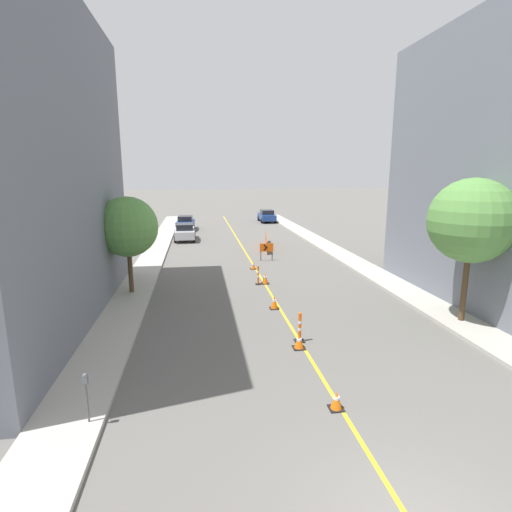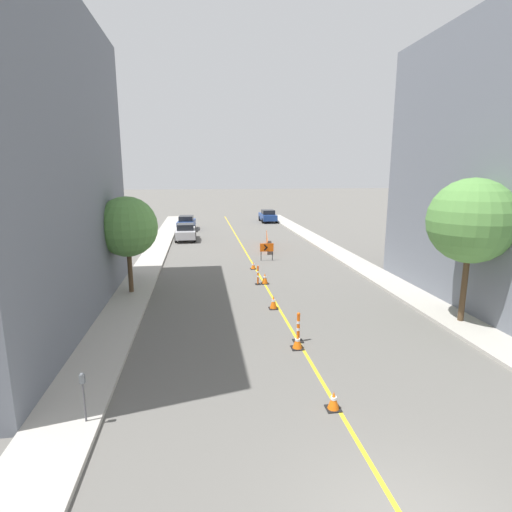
{
  "view_description": "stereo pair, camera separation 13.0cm",
  "coord_description": "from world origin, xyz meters",
  "px_view_note": "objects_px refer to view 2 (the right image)",
  "views": [
    {
      "loc": [
        -3.73,
        -5.39,
        6.35
      ],
      "look_at": [
        -0.05,
        19.77,
        1.0
      ],
      "focal_mm": 28.0,
      "sensor_mm": 36.0,
      "label": 1
    },
    {
      "loc": [
        -3.6,
        -5.41,
        6.35
      ],
      "look_at": [
        -0.05,
        19.77,
        1.0
      ],
      "focal_mm": 28.0,
      "sensor_mm": 36.0,
      "label": 2
    }
  ],
  "objects_px": {
    "parked_car_curb_near": "(186,232)",
    "parked_car_curb_mid": "(186,223)",
    "parked_car_curb_far": "(268,216)",
    "parking_meter_near_curb": "(83,387)",
    "traffic_cone_third": "(273,302)",
    "delineator_post_front": "(298,329)",
    "traffic_cone_second": "(297,342)",
    "traffic_cone_fourth": "(265,278)",
    "arrow_barricade_primary": "(267,248)",
    "street_tree_right_near": "(471,221)",
    "street_tree_left_near": "(127,227)",
    "traffic_cone_fifth": "(253,266)",
    "delineator_post_rear": "(258,276)",
    "traffic_cone_nearest": "(334,401)"
  },
  "relations": [
    {
      "from": "arrow_barricade_primary",
      "to": "parked_car_curb_mid",
      "type": "distance_m",
      "value": 18.15
    },
    {
      "from": "traffic_cone_nearest",
      "to": "traffic_cone_third",
      "type": "height_order",
      "value": "traffic_cone_third"
    },
    {
      "from": "parked_car_curb_far",
      "to": "street_tree_left_near",
      "type": "height_order",
      "value": "street_tree_left_near"
    },
    {
      "from": "traffic_cone_second",
      "to": "traffic_cone_fourth",
      "type": "relative_size",
      "value": 0.84
    },
    {
      "from": "delineator_post_front",
      "to": "parked_car_curb_mid",
      "type": "relative_size",
      "value": 0.27
    },
    {
      "from": "traffic_cone_third",
      "to": "parked_car_curb_near",
      "type": "height_order",
      "value": "parked_car_curb_near"
    },
    {
      "from": "traffic_cone_third",
      "to": "traffic_cone_fifth",
      "type": "height_order",
      "value": "traffic_cone_third"
    },
    {
      "from": "traffic_cone_fifth",
      "to": "arrow_barricade_primary",
      "type": "height_order",
      "value": "arrow_barricade_primary"
    },
    {
      "from": "traffic_cone_fourth",
      "to": "parked_car_curb_near",
      "type": "bearing_deg",
      "value": 107.36
    },
    {
      "from": "traffic_cone_fourth",
      "to": "parked_car_curb_mid",
      "type": "relative_size",
      "value": 0.14
    },
    {
      "from": "traffic_cone_nearest",
      "to": "parked_car_curb_near",
      "type": "bearing_deg",
      "value": 99.61
    },
    {
      "from": "traffic_cone_fourth",
      "to": "parking_meter_near_curb",
      "type": "relative_size",
      "value": 0.48
    },
    {
      "from": "delineator_post_rear",
      "to": "street_tree_right_near",
      "type": "height_order",
      "value": "street_tree_right_near"
    },
    {
      "from": "parked_car_curb_mid",
      "to": "parked_car_curb_far",
      "type": "distance_m",
      "value": 11.77
    },
    {
      "from": "delineator_post_rear",
      "to": "parked_car_curb_mid",
      "type": "relative_size",
      "value": 0.25
    },
    {
      "from": "delineator_post_front",
      "to": "arrow_barricade_primary",
      "type": "relative_size",
      "value": 0.91
    },
    {
      "from": "traffic_cone_third",
      "to": "street_tree_right_near",
      "type": "relative_size",
      "value": 0.11
    },
    {
      "from": "arrow_barricade_primary",
      "to": "traffic_cone_fifth",
      "type": "bearing_deg",
      "value": -116.12
    },
    {
      "from": "delineator_post_front",
      "to": "delineator_post_rear",
      "type": "distance_m",
      "value": 8.07
    },
    {
      "from": "delineator_post_front",
      "to": "parking_meter_near_curb",
      "type": "bearing_deg",
      "value": -146.78
    },
    {
      "from": "traffic_cone_second",
      "to": "parked_car_curb_mid",
      "type": "distance_m",
      "value": 32.26
    },
    {
      "from": "traffic_cone_fourth",
      "to": "traffic_cone_fifth",
      "type": "bearing_deg",
      "value": 92.97
    },
    {
      "from": "traffic_cone_nearest",
      "to": "traffic_cone_fourth",
      "type": "distance_m",
      "value": 12.64
    },
    {
      "from": "arrow_barricade_primary",
      "to": "street_tree_right_near",
      "type": "xyz_separation_m",
      "value": [
        6.16,
        -13.41,
        3.49
      ]
    },
    {
      "from": "street_tree_left_near",
      "to": "traffic_cone_fifth",
      "type": "bearing_deg",
      "value": 33.08
    },
    {
      "from": "parked_car_curb_near",
      "to": "street_tree_right_near",
      "type": "height_order",
      "value": "street_tree_right_near"
    },
    {
      "from": "parked_car_curb_far",
      "to": "parked_car_curb_mid",
      "type": "bearing_deg",
      "value": -150.55
    },
    {
      "from": "street_tree_right_near",
      "to": "traffic_cone_fifth",
      "type": "bearing_deg",
      "value": 124.32
    },
    {
      "from": "traffic_cone_second",
      "to": "traffic_cone_fourth",
      "type": "distance_m",
      "value": 8.75
    },
    {
      "from": "arrow_barricade_primary",
      "to": "traffic_cone_third",
      "type": "bearing_deg",
      "value": -95.65
    },
    {
      "from": "traffic_cone_second",
      "to": "traffic_cone_fourth",
      "type": "height_order",
      "value": "traffic_cone_fourth"
    },
    {
      "from": "parked_car_curb_near",
      "to": "parked_car_curb_mid",
      "type": "height_order",
      "value": "same"
    },
    {
      "from": "parked_car_curb_far",
      "to": "parking_meter_near_curb",
      "type": "height_order",
      "value": "parked_car_curb_far"
    },
    {
      "from": "traffic_cone_third",
      "to": "delineator_post_front",
      "type": "relative_size",
      "value": 0.55
    },
    {
      "from": "arrow_barricade_primary",
      "to": "street_tree_right_near",
      "type": "relative_size",
      "value": 0.21
    },
    {
      "from": "parked_car_curb_near",
      "to": "parked_car_curb_far",
      "type": "relative_size",
      "value": 1.01
    },
    {
      "from": "traffic_cone_fifth",
      "to": "traffic_cone_fourth",
      "type": "bearing_deg",
      "value": -87.03
    },
    {
      "from": "delineator_post_front",
      "to": "parked_car_curb_near",
      "type": "relative_size",
      "value": 0.27
    },
    {
      "from": "traffic_cone_third",
      "to": "parked_car_curb_near",
      "type": "bearing_deg",
      "value": 103.06
    },
    {
      "from": "traffic_cone_fifth",
      "to": "arrow_barricade_primary",
      "type": "xyz_separation_m",
      "value": [
        1.32,
        2.46,
        0.68
      ]
    },
    {
      "from": "traffic_cone_fifth",
      "to": "parking_meter_near_curb",
      "type": "bearing_deg",
      "value": -111.83
    },
    {
      "from": "parked_car_curb_near",
      "to": "parked_car_curb_far",
      "type": "bearing_deg",
      "value": 50.69
    },
    {
      "from": "traffic_cone_second",
      "to": "arrow_barricade_primary",
      "type": "relative_size",
      "value": 0.42
    },
    {
      "from": "traffic_cone_nearest",
      "to": "arrow_barricade_primary",
      "type": "relative_size",
      "value": 0.41
    },
    {
      "from": "parked_car_curb_near",
      "to": "delineator_post_front",
      "type": "bearing_deg",
      "value": -79.52
    },
    {
      "from": "traffic_cone_fifth",
      "to": "delineator_post_rear",
      "type": "relative_size",
      "value": 0.43
    },
    {
      "from": "traffic_cone_third",
      "to": "parked_car_curb_mid",
      "type": "xyz_separation_m",
      "value": [
        -4.85,
        27.45,
        0.48
      ]
    },
    {
      "from": "parked_car_curb_mid",
      "to": "parking_meter_near_curb",
      "type": "relative_size",
      "value": 3.28
    },
    {
      "from": "parked_car_curb_mid",
      "to": "traffic_cone_fourth",
      "type": "bearing_deg",
      "value": -74.39
    },
    {
      "from": "traffic_cone_second",
      "to": "parking_meter_near_curb",
      "type": "relative_size",
      "value": 0.4
    }
  ]
}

